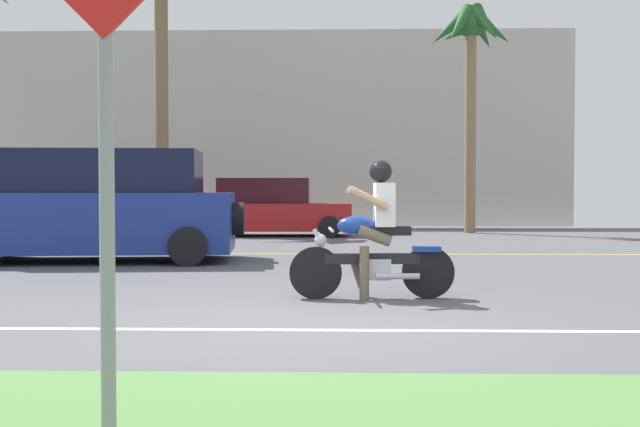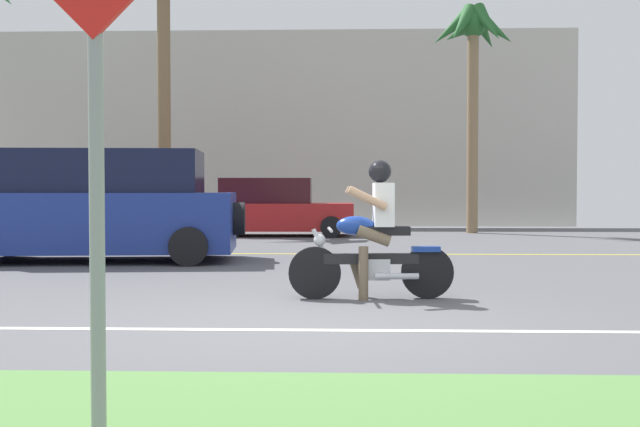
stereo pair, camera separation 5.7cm
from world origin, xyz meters
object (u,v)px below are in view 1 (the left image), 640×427
(motorcyclist, at_px, (373,240))
(parked_car_0, at_px, (98,208))
(palm_tree_1, at_px, (471,48))
(parked_car_1, at_px, (271,209))
(street_sign, at_px, (106,126))
(suv_nearby, at_px, (95,207))

(motorcyclist, bearing_deg, parked_car_0, 119.94)
(motorcyclist, relative_size, palm_tree_1, 0.29)
(parked_car_1, distance_m, palm_tree_1, 7.38)
(street_sign, bearing_deg, motorcyclist, 77.64)
(parked_car_1, xyz_separation_m, palm_tree_1, (5.58, 1.58, 4.57))
(motorcyclist, relative_size, parked_car_1, 0.45)
(parked_car_0, height_order, palm_tree_1, palm_tree_1)
(palm_tree_1, height_order, street_sign, palm_tree_1)
(suv_nearby, height_order, parked_car_1, suv_nearby)
(parked_car_0, relative_size, palm_tree_1, 0.58)
(motorcyclist, height_order, street_sign, street_sign)
(motorcyclist, height_order, parked_car_1, motorcyclist)
(parked_car_0, bearing_deg, palm_tree_1, 7.10)
(motorcyclist, xyz_separation_m, parked_car_1, (-2.27, 11.94, 0.06))
(suv_nearby, height_order, street_sign, street_sign)
(parked_car_1, height_order, street_sign, street_sign)
(suv_nearby, bearing_deg, palm_tree_1, 48.64)
(street_sign, bearing_deg, suv_nearby, 108.10)
(suv_nearby, distance_m, parked_car_1, 7.83)
(parked_car_0, xyz_separation_m, street_sign, (5.77, -18.05, 0.75))
(motorcyclist, xyz_separation_m, suv_nearby, (-4.65, 4.48, 0.27))
(motorcyclist, bearing_deg, suv_nearby, 136.02)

